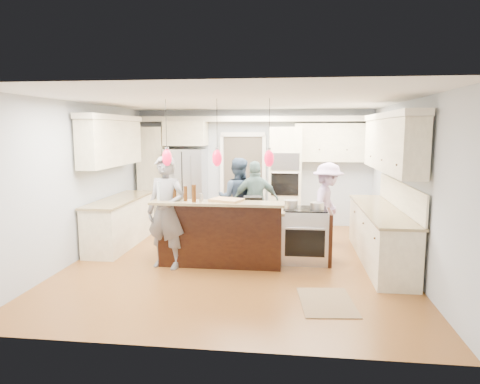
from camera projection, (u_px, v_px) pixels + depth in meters
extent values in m
plane|color=#945F28|center=(238.00, 261.00, 7.33)|extent=(6.00, 6.00, 0.00)
cube|color=#B2BCC6|center=(254.00, 168.00, 10.08)|extent=(5.50, 0.04, 2.70)
cube|color=#B2BCC6|center=(199.00, 220.00, 4.19)|extent=(5.50, 0.04, 2.70)
cube|color=#B2BCC6|center=(82.00, 181.00, 7.47)|extent=(0.04, 6.00, 2.70)
cube|color=#B2BCC6|center=(408.00, 186.00, 6.81)|extent=(0.04, 6.00, 2.70)
cube|color=white|center=(237.00, 101.00, 6.94)|extent=(5.50, 6.00, 0.04)
cube|color=#B7B7BC|center=(186.00, 187.00, 9.98)|extent=(0.90, 0.70, 1.80)
cube|color=#FFF5CE|center=(285.00, 178.00, 9.70)|extent=(0.72, 0.64, 2.30)
cube|color=black|center=(285.00, 161.00, 9.32)|extent=(0.60, 0.02, 0.35)
cube|color=black|center=(285.00, 184.00, 9.39)|extent=(0.60, 0.02, 0.50)
cylinder|color=#B7B7BC|center=(285.00, 173.00, 9.32)|extent=(0.55, 0.02, 0.02)
cube|color=#FFF5CE|center=(153.00, 176.00, 10.10)|extent=(0.60, 0.58, 2.30)
cube|color=#FFF5CE|center=(186.00, 134.00, 9.86)|extent=(0.95, 0.58, 0.55)
cube|color=#FFF5CE|center=(333.00, 143.00, 9.61)|extent=(1.70, 0.35, 0.85)
cube|color=beige|center=(253.00, 119.00, 9.73)|extent=(5.30, 0.38, 0.12)
cube|color=#4C443A|center=(243.00, 180.00, 10.15)|extent=(0.90, 0.06, 2.10)
cube|color=white|center=(243.00, 134.00, 9.95)|extent=(1.04, 0.06, 0.10)
cube|color=#FFF5CE|center=(379.00, 236.00, 7.27)|extent=(0.60, 3.00, 0.88)
cube|color=tan|center=(381.00, 210.00, 7.21)|extent=(0.64, 3.05, 0.04)
cube|color=#FFF5CE|center=(391.00, 145.00, 7.04)|extent=(0.35, 3.00, 0.85)
cube|color=beige|center=(392.00, 116.00, 6.97)|extent=(0.37, 3.10, 0.10)
cube|color=#FFF5CE|center=(121.00, 223.00, 8.34)|extent=(0.60, 2.20, 0.88)
cube|color=tan|center=(120.00, 199.00, 8.27)|extent=(0.64, 2.25, 0.04)
cube|color=#FFF5CE|center=(112.00, 143.00, 8.13)|extent=(0.35, 2.20, 0.85)
cube|color=beige|center=(111.00, 118.00, 8.06)|extent=(0.37, 2.30, 0.10)
cube|color=black|center=(224.00, 234.00, 7.44)|extent=(2.00, 1.00, 0.88)
cube|color=tan|center=(224.00, 208.00, 7.38)|extent=(2.10, 1.10, 0.04)
cube|color=black|center=(219.00, 236.00, 6.88)|extent=(2.00, 0.12, 1.08)
cube|color=tan|center=(217.00, 203.00, 6.66)|extent=(2.10, 0.42, 0.04)
cube|color=black|center=(253.00, 201.00, 7.41)|extent=(0.35, 0.30, 0.17)
cube|color=#B7B7BC|center=(304.00, 235.00, 7.28)|extent=(0.76, 0.66, 0.90)
cube|color=black|center=(305.00, 243.00, 6.96)|extent=(0.65, 0.01, 0.45)
cube|color=black|center=(305.00, 209.00, 7.21)|extent=(0.72, 0.59, 0.02)
cube|color=black|center=(329.00, 237.00, 7.23)|extent=(0.06, 0.71, 0.88)
cylinder|color=black|center=(166.00, 124.00, 6.62)|extent=(0.01, 0.01, 0.75)
ellipsoid|color=red|center=(167.00, 158.00, 6.70)|extent=(0.15, 0.15, 0.26)
cylinder|color=black|center=(217.00, 124.00, 6.53)|extent=(0.01, 0.01, 0.75)
ellipsoid|color=red|center=(217.00, 158.00, 6.60)|extent=(0.15, 0.15, 0.26)
cylinder|color=black|center=(269.00, 124.00, 6.43)|extent=(0.01, 0.01, 0.75)
ellipsoid|color=red|center=(269.00, 158.00, 6.51)|extent=(0.15, 0.15, 0.26)
imported|color=slate|center=(166.00, 212.00, 6.89)|extent=(0.75, 0.58, 1.83)
imported|color=#334663|center=(238.00, 199.00, 8.77)|extent=(0.81, 0.64, 1.67)
imported|color=slate|center=(256.00, 202.00, 8.54)|extent=(1.02, 0.61, 1.62)
imported|color=#AB91C4|center=(328.00, 204.00, 8.30)|extent=(0.88, 1.17, 1.61)
cube|color=#92714F|center=(327.00, 302.00, 5.57)|extent=(0.77, 1.05, 0.01)
cylinder|color=silver|center=(159.00, 191.00, 6.80)|extent=(0.09, 0.09, 0.30)
cylinder|color=#48260C|center=(174.00, 192.00, 6.81)|extent=(0.07, 0.07, 0.25)
cylinder|color=#48260C|center=(194.00, 193.00, 6.61)|extent=(0.08, 0.08, 0.27)
cylinder|color=#48260C|center=(185.00, 194.00, 6.71)|extent=(0.06, 0.06, 0.24)
cylinder|color=#B7B7BC|center=(201.00, 197.00, 6.73)|extent=(0.07, 0.07, 0.12)
cube|color=tan|center=(227.00, 200.00, 6.72)|extent=(0.56, 0.48, 0.04)
cylinder|color=#B7B7BC|center=(291.00, 204.00, 7.22)|extent=(0.24, 0.24, 0.14)
cylinder|color=#B7B7BC|center=(317.00, 206.00, 7.13)|extent=(0.23, 0.23, 0.11)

